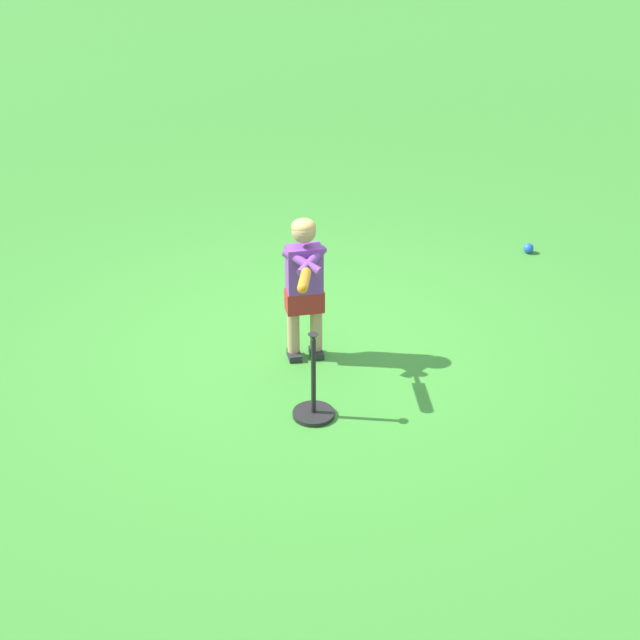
# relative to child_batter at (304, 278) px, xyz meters

# --- Properties ---
(ground_plane) EXTENTS (40.00, 40.00, 0.00)m
(ground_plane) POSITION_rel_child_batter_xyz_m (-0.09, -0.13, -0.65)
(ground_plane) COLOR #38842D
(child_batter) EXTENTS (0.43, 0.73, 1.08)m
(child_batter) POSITION_rel_child_batter_xyz_m (0.00, 0.00, 0.00)
(child_batter) COLOR #232328
(child_batter) RESTS_ON ground
(play_ball_far_left) EXTENTS (0.10, 0.10, 0.10)m
(play_ball_far_left) POSITION_rel_child_batter_xyz_m (-2.60, -1.01, -0.60)
(play_ball_far_left) COLOR blue
(play_ball_far_left) RESTS_ON ground
(batting_tee) EXTENTS (0.28, 0.28, 0.62)m
(batting_tee) POSITION_rel_child_batter_xyz_m (0.22, 0.72, -0.55)
(batting_tee) COLOR black
(batting_tee) RESTS_ON ground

